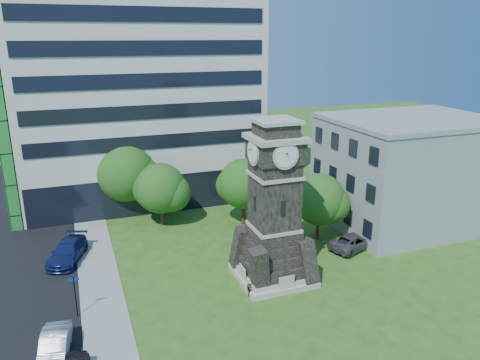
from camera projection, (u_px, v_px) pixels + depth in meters
name	position (u px, v px, depth m)	size (l,w,h in m)	color
ground	(245.00, 298.00, 33.05)	(160.00, 160.00, 0.00)	#2B5819
sidewalk	(101.00, 287.00, 34.39)	(3.00, 70.00, 0.06)	gray
clock_tower	(274.00, 213.00, 34.26)	(5.40, 5.40, 12.22)	beige
office_tall	(134.00, 69.00, 50.95)	(26.20, 15.11, 28.60)	silver
office_low	(409.00, 171.00, 45.26)	(15.20, 12.20, 10.40)	#989B9E
car_street_mid	(55.00, 346.00, 26.75)	(1.50, 4.30, 1.42)	#B7BABF
car_street_north	(68.00, 252.00, 38.30)	(2.20, 5.41, 1.57)	navy
car_east_lot	(354.00, 242.00, 40.44)	(2.23, 4.83, 1.34)	#515256
park_bench	(258.00, 288.00, 33.45)	(1.57, 0.42, 0.81)	black
street_sign	(75.00, 292.00, 30.34)	(0.69, 0.07, 2.87)	black
tree_nw	(127.00, 174.00, 47.28)	(6.64, 6.04, 7.54)	#332114
tree_nc	(161.00, 190.00, 44.65)	(5.34, 4.85, 6.21)	#332114
tree_ne	(244.00, 185.00, 44.83)	(5.30, 4.82, 6.56)	#332114
tree_east	(320.00, 201.00, 41.54)	(5.09, 4.62, 6.14)	#332114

